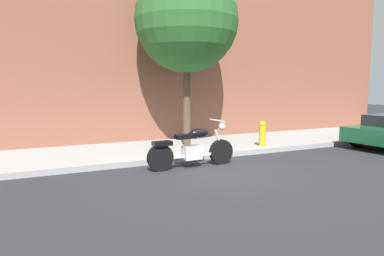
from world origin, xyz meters
TOP-DOWN VIEW (x-y plane):
  - ground_plane at (0.00, 0.00)m, footprint 60.00×60.00m
  - sidewalk at (0.00, 2.73)m, footprint 20.31×2.94m
  - building_facade at (0.00, 4.45)m, footprint 20.31×0.50m
  - motorcycle at (-0.55, 0.64)m, footprint 2.24×0.70m
  - street_tree at (0.33, 2.88)m, footprint 3.08×3.08m
  - fire_hydrant at (2.28, 1.66)m, footprint 0.20×0.20m

SIDE VIEW (x-z plane):
  - ground_plane at x=0.00m, z-range 0.00..0.00m
  - sidewalk at x=0.00m, z-range 0.00..0.14m
  - motorcycle at x=-0.55m, z-range -0.11..1.00m
  - fire_hydrant at x=2.28m, z-range 0.00..0.91m
  - street_tree at x=0.33m, z-range 1.15..6.55m
  - building_facade at x=0.00m, z-range 0.00..8.17m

